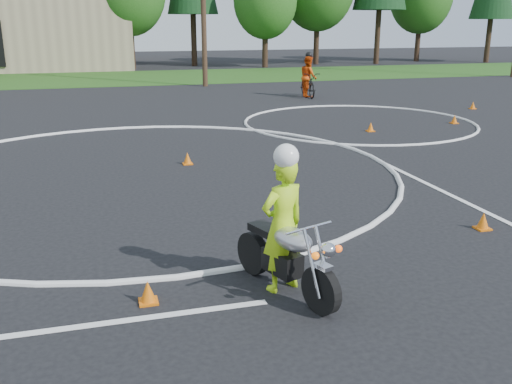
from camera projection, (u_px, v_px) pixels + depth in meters
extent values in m
plane|color=black|center=(154.00, 212.00, 10.70)|extent=(120.00, 120.00, 0.00)
cube|color=#1E4714|center=(108.00, 78.00, 35.59)|extent=(120.00, 10.00, 0.02)
torus|color=silver|center=(141.00, 173.00, 13.46)|extent=(12.12, 12.12, 0.12)
torus|color=silver|center=(358.00, 122.00, 20.14)|extent=(8.10, 8.10, 0.10)
cube|color=silver|center=(496.00, 217.00, 10.41)|extent=(0.12, 10.00, 0.01)
cylinder|color=black|center=(321.00, 290.00, 6.92)|extent=(0.32, 0.62, 0.61)
cylinder|color=black|center=(253.00, 253.00, 8.03)|extent=(0.32, 0.62, 0.61)
cube|color=black|center=(282.00, 262.00, 7.48)|extent=(0.46, 0.62, 0.31)
ellipsoid|color=#B9B8BE|center=(293.00, 239.00, 7.21)|extent=(0.57, 0.74, 0.29)
cube|color=black|center=(268.00, 231.00, 7.62)|extent=(0.46, 0.66, 0.10)
cylinder|color=silver|center=(312.00, 263.00, 6.83)|extent=(0.17, 0.36, 0.82)
cylinder|color=silver|center=(323.00, 259.00, 6.93)|extent=(0.17, 0.36, 0.82)
cube|color=silver|center=(323.00, 266.00, 6.81)|extent=(0.21, 0.26, 0.05)
cylinder|color=white|center=(309.00, 228.00, 6.91)|extent=(0.68, 0.28, 0.04)
sphere|color=silver|center=(328.00, 250.00, 6.68)|extent=(0.18, 0.18, 0.18)
sphere|color=#DA5A0A|center=(315.00, 256.00, 6.60)|extent=(0.09, 0.09, 0.09)
sphere|color=#FF510C|center=(339.00, 249.00, 6.81)|extent=(0.09, 0.09, 0.09)
cylinder|color=silver|center=(273.00, 256.00, 7.92)|extent=(0.36, 0.79, 0.08)
imported|color=#B1E918|center=(283.00, 225.00, 7.39)|extent=(0.76, 0.63, 1.80)
sphere|color=white|center=(286.00, 156.00, 7.09)|extent=(0.32, 0.32, 0.32)
imported|color=black|center=(308.00, 85.00, 26.81)|extent=(0.95, 2.23, 1.14)
imported|color=#D2440B|center=(308.00, 76.00, 26.70)|extent=(0.80, 0.98, 1.90)
sphere|color=black|center=(309.00, 55.00, 26.42)|extent=(0.33, 0.33, 0.33)
cone|color=orange|center=(473.00, 105.00, 23.22)|extent=(0.22, 0.22, 0.30)
cube|color=orange|center=(473.00, 109.00, 23.26)|extent=(0.24, 0.24, 0.03)
cone|color=orange|center=(371.00, 127.00, 18.48)|extent=(0.22, 0.22, 0.30)
cube|color=orange|center=(370.00, 131.00, 18.51)|extent=(0.24, 0.24, 0.03)
cone|color=orange|center=(148.00, 292.00, 7.22)|extent=(0.22, 0.22, 0.30)
cube|color=orange|center=(148.00, 301.00, 7.26)|extent=(0.24, 0.24, 0.03)
cone|color=orange|center=(187.00, 158.00, 14.24)|extent=(0.22, 0.22, 0.30)
cube|color=orange|center=(188.00, 164.00, 14.28)|extent=(0.24, 0.24, 0.03)
cone|color=orange|center=(483.00, 221.00, 9.78)|extent=(0.22, 0.22, 0.30)
cube|color=orange|center=(482.00, 228.00, 9.82)|extent=(0.24, 0.24, 0.03)
cone|color=orange|center=(454.00, 119.00, 19.92)|extent=(0.22, 0.22, 0.30)
cube|color=orange|center=(454.00, 123.00, 19.96)|extent=(0.24, 0.24, 0.03)
cylinder|color=#382619|center=(132.00, 47.00, 42.09)|extent=(0.44, 0.44, 3.24)
cylinder|color=#382619|center=(194.00, 40.00, 45.13)|extent=(0.44, 0.44, 3.96)
cylinder|color=#382619|center=(265.00, 48.00, 43.82)|extent=(0.44, 0.44, 2.88)
ellipsoid|color=#1E5116|center=(265.00, 0.00, 42.80)|extent=(4.80, 4.80, 5.76)
cylinder|color=#382619|center=(316.00, 42.00, 46.85)|extent=(0.44, 0.44, 3.60)
cylinder|color=#382619|center=(377.00, 37.00, 47.13)|extent=(0.44, 0.44, 4.32)
cylinder|color=#382619|center=(418.00, 43.00, 50.42)|extent=(0.44, 0.44, 3.24)
cylinder|color=#382619|center=(488.00, 41.00, 48.90)|extent=(0.44, 0.44, 3.60)
cylinder|color=#382619|center=(76.00, 49.00, 42.03)|extent=(0.44, 0.44, 2.88)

